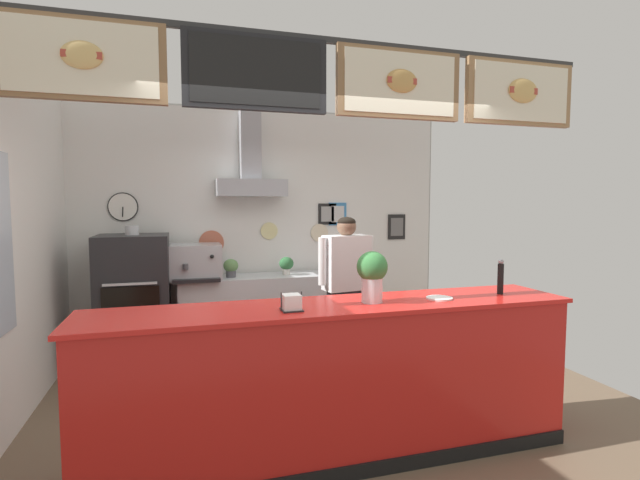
{
  "coord_description": "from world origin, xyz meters",
  "views": [
    {
      "loc": [
        -1.0,
        -3.44,
        1.76
      ],
      "look_at": [
        0.22,
        0.68,
        1.42
      ],
      "focal_mm": 26.24,
      "sensor_mm": 36.0,
      "label": 1
    }
  ],
  "objects_px": {
    "pizza_oven": "(134,301)",
    "potted_rosemary": "(231,267)",
    "shop_worker": "(346,294)",
    "napkin_holder": "(291,303)",
    "potted_sage": "(286,264)",
    "basil_vase": "(372,275)",
    "pepper_grinder": "(501,277)",
    "espresso_machine": "(196,262)",
    "condiment_plate": "(439,298)"
  },
  "relations": [
    {
      "from": "shop_worker",
      "to": "potted_rosemary",
      "type": "relative_size",
      "value": 7.66
    },
    {
      "from": "condiment_plate",
      "to": "napkin_holder",
      "type": "xyz_separation_m",
      "value": [
        -1.1,
        -0.05,
        0.04
      ]
    },
    {
      "from": "potted_rosemary",
      "to": "pepper_grinder",
      "type": "bearing_deg",
      "value": -54.61
    },
    {
      "from": "espresso_machine",
      "to": "potted_sage",
      "type": "distance_m",
      "value": 1.05
    },
    {
      "from": "potted_rosemary",
      "to": "condiment_plate",
      "type": "xyz_separation_m",
      "value": [
        1.23,
        -2.51,
        0.06
      ]
    },
    {
      "from": "potted_sage",
      "to": "condiment_plate",
      "type": "bearing_deg",
      "value": -77.3
    },
    {
      "from": "espresso_machine",
      "to": "condiment_plate",
      "type": "bearing_deg",
      "value": -57.18
    },
    {
      "from": "napkin_holder",
      "to": "condiment_plate",
      "type": "bearing_deg",
      "value": 2.77
    },
    {
      "from": "potted_rosemary",
      "to": "napkin_holder",
      "type": "bearing_deg",
      "value": -87.13
    },
    {
      "from": "espresso_machine",
      "to": "basil_vase",
      "type": "xyz_separation_m",
      "value": [
        1.11,
        -2.48,
        0.17
      ]
    },
    {
      "from": "pizza_oven",
      "to": "pepper_grinder",
      "type": "xyz_separation_m",
      "value": [
        2.8,
        -2.36,
        0.49
      ]
    },
    {
      "from": "espresso_machine",
      "to": "napkin_holder",
      "type": "bearing_deg",
      "value": -78.48
    },
    {
      "from": "espresso_machine",
      "to": "napkin_holder",
      "type": "xyz_separation_m",
      "value": [
        0.52,
        -2.56,
        0.03
      ]
    },
    {
      "from": "espresso_machine",
      "to": "pepper_grinder",
      "type": "relative_size",
      "value": 2.11
    },
    {
      "from": "pizza_oven",
      "to": "basil_vase",
      "type": "height_order",
      "value": "pizza_oven"
    },
    {
      "from": "espresso_machine",
      "to": "napkin_holder",
      "type": "height_order",
      "value": "espresso_machine"
    },
    {
      "from": "pizza_oven",
      "to": "shop_worker",
      "type": "distance_m",
      "value": 2.3
    },
    {
      "from": "condiment_plate",
      "to": "shop_worker",
      "type": "bearing_deg",
      "value": 99.46
    },
    {
      "from": "condiment_plate",
      "to": "pepper_grinder",
      "type": "relative_size",
      "value": 0.7
    },
    {
      "from": "shop_worker",
      "to": "napkin_holder",
      "type": "height_order",
      "value": "shop_worker"
    },
    {
      "from": "pepper_grinder",
      "to": "condiment_plate",
      "type": "bearing_deg",
      "value": -176.54
    },
    {
      "from": "espresso_machine",
      "to": "potted_rosemary",
      "type": "relative_size",
      "value": 2.65
    },
    {
      "from": "pizza_oven",
      "to": "potted_rosemary",
      "type": "xyz_separation_m",
      "value": [
        1.04,
        0.12,
        0.31
      ]
    },
    {
      "from": "potted_sage",
      "to": "shop_worker",
      "type": "bearing_deg",
      "value": -73.67
    },
    {
      "from": "condiment_plate",
      "to": "potted_rosemary",
      "type": "bearing_deg",
      "value": 116.0
    },
    {
      "from": "espresso_machine",
      "to": "potted_rosemary",
      "type": "bearing_deg",
      "value": 0.28
    },
    {
      "from": "pizza_oven",
      "to": "potted_rosemary",
      "type": "distance_m",
      "value": 1.09
    },
    {
      "from": "basil_vase",
      "to": "pepper_grinder",
      "type": "xyz_separation_m",
      "value": [
        1.04,
        -0.0,
        -0.06
      ]
    },
    {
      "from": "espresso_machine",
      "to": "napkin_holder",
      "type": "relative_size",
      "value": 4.0
    },
    {
      "from": "pizza_oven",
      "to": "potted_sage",
      "type": "relative_size",
      "value": 7.09
    },
    {
      "from": "pizza_oven",
      "to": "potted_rosemary",
      "type": "height_order",
      "value": "pizza_oven"
    },
    {
      "from": "pizza_oven",
      "to": "potted_sage",
      "type": "height_order",
      "value": "pizza_oven"
    },
    {
      "from": "potted_sage",
      "to": "basil_vase",
      "type": "relative_size",
      "value": 0.6
    },
    {
      "from": "espresso_machine",
      "to": "basil_vase",
      "type": "distance_m",
      "value": 2.72
    },
    {
      "from": "potted_rosemary",
      "to": "basil_vase",
      "type": "distance_m",
      "value": 2.59
    },
    {
      "from": "shop_worker",
      "to": "potted_sage",
      "type": "height_order",
      "value": "shop_worker"
    },
    {
      "from": "pizza_oven",
      "to": "basil_vase",
      "type": "distance_m",
      "value": 2.99
    },
    {
      "from": "espresso_machine",
      "to": "potted_rosemary",
      "type": "distance_m",
      "value": 0.4
    },
    {
      "from": "potted_sage",
      "to": "pepper_grinder",
      "type": "distance_m",
      "value": 2.73
    },
    {
      "from": "napkin_holder",
      "to": "basil_vase",
      "type": "bearing_deg",
      "value": 8.29
    },
    {
      "from": "potted_rosemary",
      "to": "condiment_plate",
      "type": "distance_m",
      "value": 2.8
    },
    {
      "from": "shop_worker",
      "to": "espresso_machine",
      "type": "distance_m",
      "value": 1.83
    },
    {
      "from": "potted_sage",
      "to": "condiment_plate",
      "type": "xyz_separation_m",
      "value": [
        0.57,
        -2.52,
        0.05
      ]
    },
    {
      "from": "pepper_grinder",
      "to": "espresso_machine",
      "type": "bearing_deg",
      "value": 131.02
    },
    {
      "from": "napkin_holder",
      "to": "pepper_grinder",
      "type": "bearing_deg",
      "value": 3.0
    },
    {
      "from": "napkin_holder",
      "to": "pizza_oven",
      "type": "bearing_deg",
      "value": 115.6
    },
    {
      "from": "shop_worker",
      "to": "potted_sage",
      "type": "bearing_deg",
      "value": -83.04
    },
    {
      "from": "basil_vase",
      "to": "pepper_grinder",
      "type": "relative_size",
      "value": 1.33
    },
    {
      "from": "potted_sage",
      "to": "pepper_grinder",
      "type": "xyz_separation_m",
      "value": [
        1.1,
        -2.49,
        0.18
      ]
    },
    {
      "from": "shop_worker",
      "to": "basil_vase",
      "type": "bearing_deg",
      "value": 68.48
    }
  ]
}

